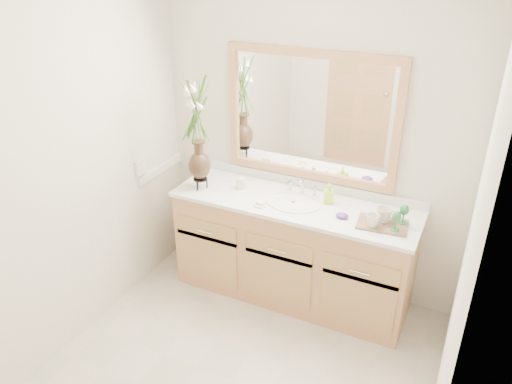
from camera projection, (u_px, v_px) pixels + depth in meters
The scene contains 19 objects.
floor at pixel (231, 380), 3.23m from camera, with size 2.60×2.60×0.00m, color beige.
wall_back at pixel (310, 142), 3.74m from camera, with size 2.40×0.02×2.40m, color silver.
wall_left at pixel (61, 179), 3.16m from camera, with size 0.02×2.60×2.40m, color silver.
wall_right at pixel (462, 278), 2.22m from camera, with size 0.02×2.60×2.40m, color silver.
vanity at pixel (292, 251), 3.87m from camera, with size 1.80×0.55×0.80m.
counter at pixel (294, 204), 3.68m from camera, with size 1.84×0.57×0.03m, color white.
sink at pixel (293, 209), 3.68m from camera, with size 0.38×0.34×0.23m.
mirror at pixel (311, 117), 3.63m from camera, with size 1.32×0.04×0.97m.
switch_plate at pixel (141, 167), 3.87m from camera, with size 0.02×0.12×0.12m, color white.
flower_vase at pixel (197, 121), 3.64m from camera, with size 0.20×0.20×0.80m.
tumbler at pixel (241, 183), 3.86m from camera, with size 0.07×0.07×0.08m, color beige.
soap_dish at pixel (260, 204), 3.62m from camera, with size 0.10×0.10×0.03m.
soap_bottle at pixel (329, 194), 3.63m from camera, with size 0.06×0.06×0.14m, color #B4E836.
purple_dish at pixel (342, 216), 3.46m from camera, with size 0.09×0.07×0.03m, color #52297C.
tray at pixel (382, 224), 3.36m from camera, with size 0.33×0.22×0.02m, color brown.
mug_left at pixel (373, 220), 3.31m from camera, with size 0.09×0.09×0.09m, color beige.
mug_right at pixel (384, 214), 3.36m from camera, with size 0.11×0.10×0.11m, color beige.
goblet_front at pixel (397, 218), 3.24m from camera, with size 0.06×0.06×0.14m.
goblet_back at pixel (404, 211), 3.32m from camera, with size 0.06×0.06×0.14m.
Camera 1 is at (1.17, -2.03, 2.54)m, focal length 35.00 mm.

